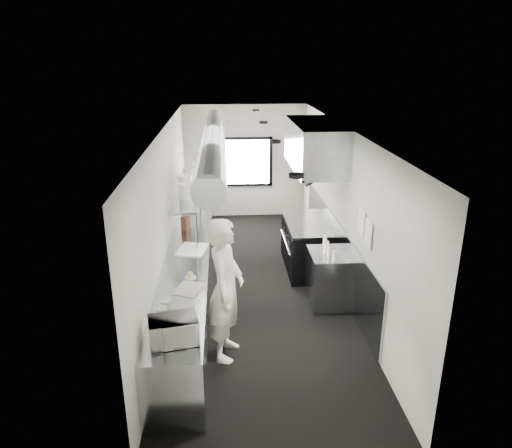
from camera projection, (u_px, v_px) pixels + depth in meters
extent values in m
cube|color=black|center=(256.00, 286.00, 8.56)|extent=(3.00, 8.00, 0.01)
cube|color=white|center=(256.00, 129.00, 7.61)|extent=(3.00, 8.00, 0.01)
cube|color=beige|center=(245.00, 162.00, 11.84)|extent=(3.00, 0.02, 2.80)
cube|color=beige|center=(287.00, 349.00, 4.33)|extent=(3.00, 0.02, 2.80)
cube|color=beige|center=(167.00, 214.00, 7.99)|extent=(0.02, 8.00, 2.80)
cube|color=beige|center=(343.00, 210.00, 8.18)|extent=(0.02, 8.00, 2.80)
cube|color=gray|center=(335.00, 249.00, 8.75)|extent=(0.03, 5.50, 1.10)
cylinder|color=#9A9FA3|center=(213.00, 141.00, 8.03)|extent=(0.40, 6.40, 0.40)
cube|color=white|center=(245.00, 162.00, 11.80)|extent=(1.20, 0.03, 1.10)
cube|color=black|center=(245.00, 139.00, 11.63)|extent=(1.36, 0.03, 0.08)
cube|color=black|center=(245.00, 184.00, 12.02)|extent=(1.36, 0.03, 0.08)
cube|color=black|center=(219.00, 162.00, 11.78)|extent=(0.08, 0.03, 1.25)
cube|color=black|center=(271.00, 162.00, 11.86)|extent=(0.08, 0.03, 1.25)
cube|color=gray|center=(315.00, 145.00, 8.48)|extent=(0.80, 2.20, 0.80)
cube|color=gray|center=(293.00, 167.00, 8.58)|extent=(0.05, 2.20, 0.05)
cube|color=black|center=(310.00, 164.00, 8.58)|extent=(0.50, 2.10, 0.28)
cube|color=gray|center=(189.00, 277.00, 7.86)|extent=(0.70, 6.00, 0.90)
cube|color=gray|center=(189.00, 189.00, 8.89)|extent=(0.45, 3.00, 0.04)
cylinder|color=gray|center=(196.00, 231.00, 7.70)|extent=(0.04, 0.04, 0.66)
cylinder|color=gray|center=(200.00, 206.00, 9.02)|extent=(0.04, 0.04, 0.66)
cylinder|color=gray|center=(203.00, 186.00, 10.33)|extent=(0.04, 0.04, 0.66)
cube|color=black|center=(308.00, 246.00, 9.13)|extent=(0.85, 1.60, 0.90)
cube|color=gray|center=(309.00, 223.00, 8.97)|extent=(0.85, 1.60, 0.04)
cube|color=gray|center=(287.00, 247.00, 9.10)|extent=(0.03, 1.55, 0.80)
cylinder|color=gray|center=(286.00, 242.00, 9.07)|extent=(0.03, 1.30, 0.03)
cube|color=gray|center=(329.00, 278.00, 7.82)|extent=(0.65, 0.80, 0.90)
cube|color=gray|center=(199.00, 209.00, 11.33)|extent=(0.70, 1.20, 0.90)
cube|color=white|center=(362.00, 222.00, 6.98)|extent=(0.02, 0.28, 0.38)
cube|color=white|center=(368.00, 234.00, 6.67)|extent=(0.02, 0.28, 0.38)
imported|color=silver|center=(226.00, 290.00, 6.29)|extent=(0.61, 0.80, 1.99)
imported|color=white|center=(173.00, 330.00, 5.26)|extent=(0.56, 0.47, 0.30)
cylinder|color=#A6AD9F|center=(162.00, 311.00, 5.85)|extent=(0.15, 0.15, 0.09)
cylinder|color=#A6AD9F|center=(166.00, 304.00, 6.02)|extent=(0.17, 0.17, 0.10)
cube|color=silver|center=(189.00, 289.00, 6.50)|extent=(0.47, 0.52, 0.01)
cylinder|color=white|center=(190.00, 277.00, 6.83)|extent=(0.18, 0.18, 0.01)
sphere|color=#DCC573|center=(190.00, 274.00, 6.81)|extent=(0.09, 0.09, 0.09)
cube|color=white|center=(192.00, 249.00, 7.80)|extent=(0.53, 0.64, 0.02)
cube|color=#4E291B|center=(186.00, 222.00, 8.71)|extent=(0.17, 0.25, 0.25)
cylinder|color=white|center=(185.00, 191.00, 8.21)|extent=(0.26, 0.26, 0.26)
cylinder|color=white|center=(185.00, 184.00, 8.51)|extent=(0.32, 0.32, 0.33)
cylinder|color=white|center=(189.00, 176.00, 9.13)|extent=(0.22, 0.22, 0.30)
cylinder|color=white|center=(191.00, 171.00, 9.35)|extent=(0.27, 0.27, 0.38)
cylinder|color=white|center=(334.00, 256.00, 7.35)|extent=(0.07, 0.07, 0.17)
cylinder|color=white|center=(329.00, 252.00, 7.51)|extent=(0.07, 0.07, 0.17)
cylinder|color=white|center=(325.00, 248.00, 7.66)|extent=(0.07, 0.07, 0.16)
cylinder|color=white|center=(327.00, 246.00, 7.75)|extent=(0.07, 0.07, 0.16)
cylinder|color=white|center=(325.00, 240.00, 7.95)|extent=(0.08, 0.08, 0.19)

